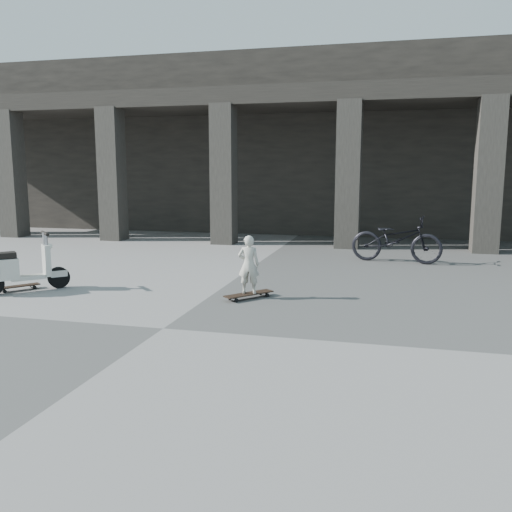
% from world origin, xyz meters
% --- Properties ---
extents(ground, '(90.00, 90.00, 0.00)m').
position_xyz_m(ground, '(0.00, 0.00, 0.00)').
color(ground, '#4C4C4A').
rests_on(ground, ground).
extents(colonnade, '(28.00, 8.82, 6.00)m').
position_xyz_m(colonnade, '(-0.00, 13.77, 3.03)').
color(colonnade, black).
rests_on(colonnade, ground).
extents(longboard, '(0.74, 0.83, 0.09)m').
position_xyz_m(longboard, '(0.69, 1.97, 0.07)').
color(longboard, black).
rests_on(longboard, ground).
extents(skateboard_spare, '(0.58, 0.69, 0.09)m').
position_xyz_m(skateboard_spare, '(-3.50, 1.58, 0.07)').
color(skateboard_spare, black).
rests_on(skateboard_spare, ground).
extents(child, '(0.38, 0.28, 0.98)m').
position_xyz_m(child, '(0.69, 1.97, 0.58)').
color(child, '#BAB8A8').
rests_on(child, longboard).
extents(scooter, '(1.15, 1.17, 1.05)m').
position_xyz_m(scooter, '(-3.48, 1.35, 0.42)').
color(scooter, black).
rests_on(scooter, ground).
extents(bicycle, '(2.18, 1.06, 1.10)m').
position_xyz_m(bicycle, '(3.10, 6.33, 0.55)').
color(bicycle, black).
rests_on(bicycle, ground).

